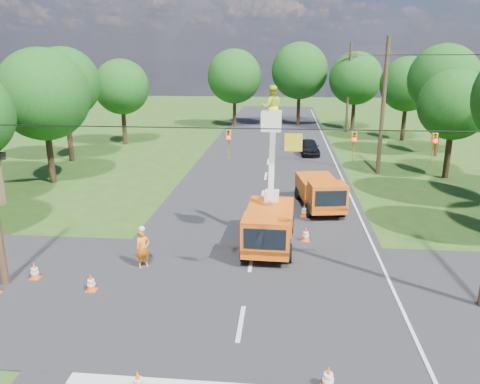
# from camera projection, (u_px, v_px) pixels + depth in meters

# --- Properties ---
(ground) EXTENTS (140.00, 140.00, 0.00)m
(ground) POSITION_uv_depth(u_px,v_px,m) (266.00, 177.00, 34.77)
(ground) COLOR #254F17
(ground) RESTS_ON ground
(road_main) EXTENTS (12.00, 100.00, 0.06)m
(road_main) POSITION_uv_depth(u_px,v_px,m) (266.00, 177.00, 34.77)
(road_main) COLOR black
(road_main) RESTS_ON ground
(road_cross) EXTENTS (56.00, 10.00, 0.07)m
(road_cross) POSITION_uv_depth(u_px,v_px,m) (246.00, 295.00, 17.57)
(road_cross) COLOR black
(road_cross) RESTS_ON ground
(edge_line) EXTENTS (0.12, 90.00, 0.02)m
(edge_line) POSITION_uv_depth(u_px,v_px,m) (342.00, 178.00, 34.26)
(edge_line) COLOR silver
(edge_line) RESTS_ON ground
(bucket_truck) EXTENTS (2.38, 5.63, 7.43)m
(bucket_truck) POSITION_uv_depth(u_px,v_px,m) (269.00, 214.00, 21.61)
(bucket_truck) COLOR orange
(bucket_truck) RESTS_ON ground
(second_truck) EXTENTS (2.77, 5.59, 2.01)m
(second_truck) POSITION_uv_depth(u_px,v_px,m) (320.00, 192.00, 27.22)
(second_truck) COLOR orange
(second_truck) RESTS_ON ground
(ground_worker) EXTENTS (0.75, 0.72, 1.72)m
(ground_worker) POSITION_uv_depth(u_px,v_px,m) (143.00, 249.00, 19.67)
(ground_worker) COLOR orange
(ground_worker) RESTS_ON ground
(distant_car) EXTENTS (1.92, 4.17, 1.38)m
(distant_car) POSITION_uv_depth(u_px,v_px,m) (309.00, 147.00, 42.35)
(distant_car) COLOR black
(distant_car) RESTS_ON ground
(traffic_cone_0) EXTENTS (0.38, 0.38, 0.71)m
(traffic_cone_0) POSITION_uv_depth(u_px,v_px,m) (138.00, 383.00, 12.36)
(traffic_cone_0) COLOR #FF580D
(traffic_cone_0) RESTS_ON ground
(traffic_cone_1) EXTENTS (0.38, 0.38, 0.71)m
(traffic_cone_1) POSITION_uv_depth(u_px,v_px,m) (328.00, 378.00, 12.55)
(traffic_cone_1) COLOR #FF580D
(traffic_cone_1) RESTS_ON ground
(traffic_cone_2) EXTENTS (0.38, 0.38, 0.71)m
(traffic_cone_2) POSITION_uv_depth(u_px,v_px,m) (306.00, 234.00, 22.59)
(traffic_cone_2) COLOR #FF580D
(traffic_cone_2) RESTS_ON ground
(traffic_cone_3) EXTENTS (0.38, 0.38, 0.71)m
(traffic_cone_3) POSITION_uv_depth(u_px,v_px,m) (304.00, 211.00, 26.05)
(traffic_cone_3) COLOR #FF580D
(traffic_cone_3) RESTS_ON ground
(traffic_cone_4) EXTENTS (0.38, 0.38, 0.71)m
(traffic_cone_4) POSITION_uv_depth(u_px,v_px,m) (91.00, 283.00, 17.80)
(traffic_cone_4) COLOR #FF580D
(traffic_cone_4) RESTS_ON ground
(traffic_cone_5) EXTENTS (0.38, 0.38, 0.71)m
(traffic_cone_5) POSITION_uv_depth(u_px,v_px,m) (35.00, 271.00, 18.76)
(traffic_cone_5) COLOR #FF580D
(traffic_cone_5) RESTS_ON ground
(pole_right_mid) EXTENTS (1.80, 0.30, 10.00)m
(pole_right_mid) POSITION_uv_depth(u_px,v_px,m) (383.00, 106.00, 34.47)
(pole_right_mid) COLOR #4C3823
(pole_right_mid) RESTS_ON ground
(pole_right_far) EXTENTS (1.80, 0.30, 10.00)m
(pole_right_far) POSITION_uv_depth(u_px,v_px,m) (349.00, 88.00, 53.58)
(pole_right_far) COLOR #4C3823
(pole_right_far) RESTS_ON ground
(signal_span) EXTENTS (18.00, 0.29, 1.07)m
(signal_span) POSITION_uv_depth(u_px,v_px,m) (312.00, 142.00, 15.71)
(signal_span) COLOR black
(signal_span) RESTS_ON ground
(tree_left_d) EXTENTS (6.20, 6.20, 9.24)m
(tree_left_d) POSITION_uv_depth(u_px,v_px,m) (43.00, 95.00, 31.55)
(tree_left_d) COLOR #382616
(tree_left_d) RESTS_ON ground
(tree_left_e) EXTENTS (5.80, 5.80, 9.41)m
(tree_left_e) POSITION_uv_depth(u_px,v_px,m) (64.00, 83.00, 38.30)
(tree_left_e) COLOR #382616
(tree_left_e) RESTS_ON ground
(tree_left_f) EXTENTS (5.40, 5.40, 8.40)m
(tree_left_f) POSITION_uv_depth(u_px,v_px,m) (121.00, 87.00, 45.98)
(tree_left_f) COLOR #382616
(tree_left_f) RESTS_ON ground
(tree_right_c) EXTENTS (5.00, 5.00, 7.83)m
(tree_right_c) POSITION_uv_depth(u_px,v_px,m) (454.00, 105.00, 33.03)
(tree_right_c) COLOR #382616
(tree_right_c) RESTS_ON ground
(tree_right_d) EXTENTS (6.00, 6.00, 9.70)m
(tree_right_d) POSITION_uv_depth(u_px,v_px,m) (443.00, 80.00, 40.15)
(tree_right_d) COLOR #382616
(tree_right_d) RESTS_ON ground
(tree_right_e) EXTENTS (5.60, 5.60, 8.63)m
(tree_right_e) POSITION_uv_depth(u_px,v_px,m) (407.00, 84.00, 48.12)
(tree_right_e) COLOR #382616
(tree_right_e) RESTS_ON ground
(tree_far_a) EXTENTS (6.60, 6.60, 9.50)m
(tree_far_a) POSITION_uv_depth(u_px,v_px,m) (234.00, 76.00, 57.37)
(tree_far_a) COLOR #382616
(tree_far_a) RESTS_ON ground
(tree_far_b) EXTENTS (7.00, 7.00, 10.32)m
(tree_far_b) POSITION_uv_depth(u_px,v_px,m) (300.00, 71.00, 58.38)
(tree_far_b) COLOR #382616
(tree_far_b) RESTS_ON ground
(tree_far_c) EXTENTS (6.20, 6.20, 9.18)m
(tree_far_c) POSITION_uv_depth(u_px,v_px,m) (356.00, 78.00, 55.13)
(tree_far_c) COLOR #382616
(tree_far_c) RESTS_ON ground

